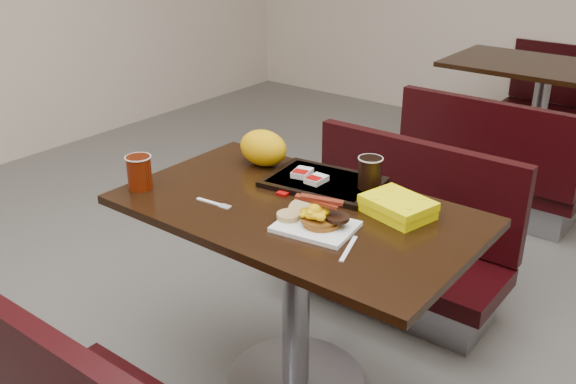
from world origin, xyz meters
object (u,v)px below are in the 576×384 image
Objects in this scene: table_far at (537,122)px; bench_far_n at (569,101)px; tray at (323,182)px; platter at (316,227)px; clamshell at (398,207)px; coffee_cup_near at (139,173)px; bench_near_n at (392,233)px; paper_bag at (263,148)px; fork at (209,202)px; coffee_cup_far at (370,173)px; knife at (349,249)px; bench_far_s at (496,155)px; pancake_stack at (321,221)px; hashbrown_sleeve_left at (302,173)px; hashbrown_sleeve_right at (316,179)px; table_near at (296,302)px.

table_far is 0.70m from bench_far_n.
platter is at bearing -66.47° from tray.
bench_far_n is 4.69× the size of clamshell.
coffee_cup_near reaches higher than clamshell.
bench_far_n is at bearing 90.00° from bench_near_n.
paper_bag is (-0.33, -0.47, 0.46)m from bench_near_n.
coffee_cup_near reaches higher than fork.
bench_near_n is 2.51× the size of tray.
coffee_cup_near is at bearing -145.03° from coffee_cup_far.
platter reaches higher than knife.
pancake_stack is (0.16, -1.98, 0.42)m from bench_far_s.
pancake_stack is 0.54× the size of clamshell.
bench_far_s is 9.01× the size of coffee_cup_far.
coffee_cup_far reaches higher than bench_far_s.
tray reaches higher than bench_far_s.
bench_near_n is 0.63m from tray.
bench_far_n is 2.51× the size of tray.
paper_bag is (-0.21, 0.03, 0.04)m from hashbrown_sleeve_left.
table_far is 0.70m from bench_far_s.
platter is (0.14, -0.79, 0.40)m from bench_near_n.
hashbrown_sleeve_right reaches higher than fork.
coffee_cup_far is (-0.01, 0.34, 0.07)m from platter.
hashbrown_sleeve_right reaches higher than pancake_stack.
bench_far_s is at bearing 170.75° from knife.
fork is 0.42m from tray.
bench_near_n is at bearing 86.61° from hashbrown_sleeve_right.
tray reaches higher than bench_far_n.
table_near and table_far have the same top height.
coffee_cup_near is at bearing -158.00° from table_near.
hashbrown_sleeve_left reaches higher than table_far.
hashbrown_sleeve_right is (-0.04, -2.43, 0.40)m from table_far.
coffee_cup_far is (0.13, -2.35, 0.45)m from table_far.
tray reaches higher than knife.
tray is (0.22, 0.36, 0.01)m from fork.
table_far is 7.63× the size of knife.
bench_far_s is 6.36× the size of knife.
pancake_stack is 0.39m from hashbrown_sleeve_left.
bench_far_s is 2.51× the size of tray.
fork is 1.25× the size of coffee_cup_far.
paper_bag is (-0.29, 0.05, 0.04)m from hashbrown_sleeve_right.
knife is at bearing 5.40° from coffee_cup_near.
bench_near_n is 0.89m from platter.
coffee_cup_near is 0.76× the size of knife.
bench_far_n is 8.62× the size of pancake_stack.
platter is at bearing -53.72° from hashbrown_sleeve_right.
bench_near_n is at bearing -90.00° from table_far.
paper_bag reaches higher than clamshell.
platter is 0.32m from hashbrown_sleeve_right.
bench_far_s is 1.78m from hashbrown_sleeve_right.
table_near is at bearing -90.00° from table_far.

